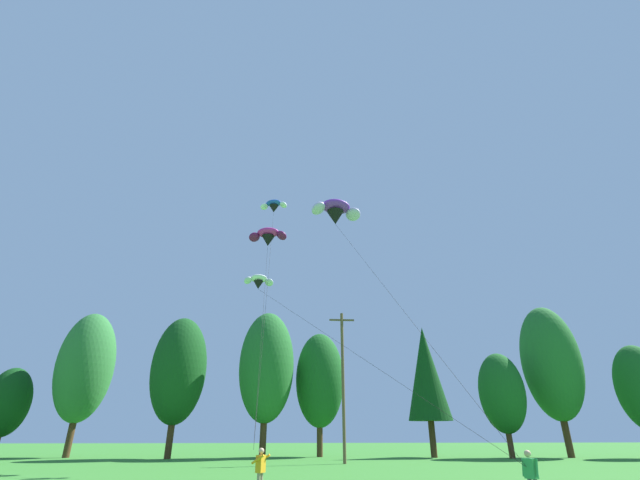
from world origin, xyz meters
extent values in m
ellipsoid|color=#0F3D14|center=(-31.94, 52.97, 5.08)|extent=(4.06, 4.06, 6.56)
cylinder|color=#472D19|center=(-25.39, 53.43, 1.79)|extent=(0.65, 0.65, 3.58)
ellipsoid|color=#2D7033|center=(-25.39, 53.43, 8.67)|extent=(5.65, 5.65, 11.20)
cylinder|color=#472D19|center=(-14.95, 50.56, 1.66)|extent=(0.63, 0.63, 3.32)
ellipsoid|color=#144719|center=(-14.95, 50.56, 8.04)|extent=(5.37, 5.37, 10.39)
cylinder|color=#472D19|center=(-6.20, 51.11, 1.76)|extent=(0.65, 0.65, 3.53)
ellipsoid|color=#236628|center=(-6.20, 51.11, 8.55)|extent=(5.60, 5.60, 11.05)
cylinder|color=#472D19|center=(-0.53, 53.28, 1.55)|extent=(0.61, 0.61, 3.10)
ellipsoid|color=#19561E|center=(-0.53, 53.28, 7.52)|extent=(5.14, 5.14, 9.71)
cylinder|color=#472D19|center=(10.61, 51.19, 1.67)|extent=(0.63, 0.63, 3.34)
cone|color=#0F3D14|center=(10.61, 51.19, 8.09)|extent=(4.42, 4.42, 9.50)
cylinder|color=#472D19|center=(17.59, 49.28, 1.22)|extent=(0.55, 0.55, 2.45)
ellipsoid|color=#19561E|center=(17.59, 49.28, 5.93)|extent=(4.44, 4.44, 7.67)
cylinder|color=#472D19|center=(23.91, 50.04, 1.88)|extent=(0.67, 0.67, 3.76)
ellipsoid|color=#236628|center=(23.91, 50.04, 9.10)|extent=(5.85, 5.85, 11.76)
cylinder|color=brown|center=(0.70, 42.61, 6.00)|extent=(0.26, 0.26, 12.00)
cube|color=brown|center=(0.70, 42.61, 11.40)|extent=(2.20, 0.14, 0.14)
cube|color=orange|center=(-4.83, 23.64, 1.14)|extent=(0.38, 0.45, 0.60)
sphere|color=tan|center=(-4.83, 23.64, 1.58)|extent=(0.22, 0.22, 0.22)
cylinder|color=orange|center=(-4.94, 23.42, 1.30)|extent=(0.51, 0.31, 0.35)
cylinder|color=orange|center=(-4.73, 23.85, 1.30)|extent=(0.51, 0.31, 0.35)
cube|color=#2D8E47|center=(4.20, 20.64, 1.14)|extent=(0.39, 0.45, 0.60)
sphere|color=tan|center=(4.20, 20.64, 1.58)|extent=(0.22, 0.22, 0.22)
cylinder|color=#2D8E47|center=(4.32, 20.43, 1.17)|extent=(0.21, 0.17, 0.57)
cylinder|color=#2D8E47|center=(4.09, 20.85, 1.17)|extent=(0.21, 0.17, 0.57)
ellipsoid|color=blue|center=(-5.92, 43.59, 23.62)|extent=(1.82, 1.40, 0.74)
ellipsoid|color=white|center=(-4.94, 43.33, 23.34)|extent=(0.98, 1.01, 0.89)
ellipsoid|color=white|center=(-6.90, 43.85, 23.34)|extent=(1.09, 1.04, 0.89)
cone|color=black|center=(-5.89, 43.68, 23.00)|extent=(1.11, 1.11, 0.78)
cylinder|color=black|center=(-5.52, 33.73, 12.11)|extent=(0.76, 19.89, 21.00)
ellipsoid|color=purple|center=(-0.75, 32.78, 17.48)|extent=(2.53, 2.10, 1.04)
ellipsoid|color=silver|center=(0.57, 33.16, 17.09)|extent=(1.55, 1.57, 1.24)
ellipsoid|color=silver|center=(-2.07, 32.40, 17.09)|extent=(1.38, 1.54, 1.24)
cone|color=black|center=(-0.79, 32.92, 16.63)|extent=(1.53, 1.53, 1.06)
cylinder|color=black|center=(1.63, 26.74, 8.64)|extent=(4.85, 12.38, 14.92)
ellipsoid|color=#D12893|center=(-6.05, 39.32, 18.26)|extent=(2.18, 1.69, 0.94)
ellipsoid|color=#66144C|center=(-4.86, 39.07, 17.92)|extent=(1.14, 1.27, 1.12)
ellipsoid|color=#66144C|center=(-7.25, 39.58, 17.92)|extent=(1.32, 1.29, 1.12)
cone|color=black|center=(-6.03, 39.44, 17.51)|extent=(1.31, 1.31, 0.94)
cylinder|color=black|center=(-5.59, 31.62, 9.33)|extent=(0.89, 15.65, 15.43)
ellipsoid|color=white|center=(-6.31, 35.60, 12.71)|extent=(1.45, 1.20, 0.68)
ellipsoid|color=silver|center=(-5.54, 35.79, 12.49)|extent=(0.89, 0.90, 0.78)
ellipsoid|color=silver|center=(-7.08, 35.40, 12.49)|extent=(0.75, 0.90, 0.78)
cone|color=black|center=(-6.33, 35.68, 12.22)|extent=(0.87, 0.87, 0.61)
cylinder|color=black|center=(-1.14, 28.12, 6.55)|extent=(10.39, 15.14, 10.74)
camera|label=1|loc=(-3.85, 5.18, 2.21)|focal=23.97mm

